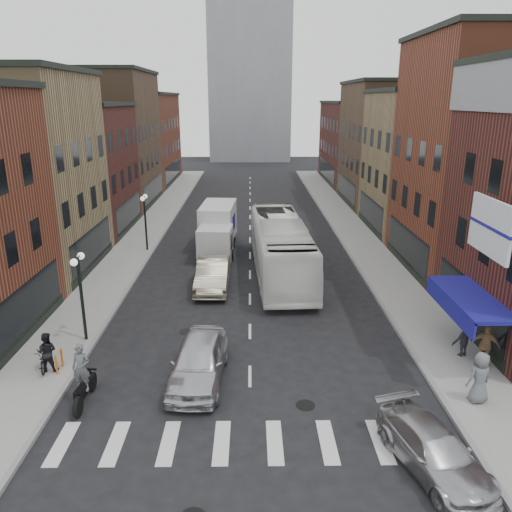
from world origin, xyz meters
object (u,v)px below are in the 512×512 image
at_px(streetlamp_far, 145,212).
at_px(sedan_left_near, 199,361).
at_px(ped_right_b, 486,345).
at_px(motorcycle_rider, 83,376).
at_px(ped_right_c, 480,378).
at_px(sedan_left_far, 213,274).
at_px(billboard_sign, 492,229).
at_px(parked_bicycle, 45,357).
at_px(box_truck, 217,230).
at_px(transit_bus, 281,247).
at_px(ped_right_a, 464,338).
at_px(streetlamp_near, 80,282).
at_px(curb_car, 434,451).
at_px(bike_rack, 59,361).
at_px(ped_left_solo, 47,352).

height_order(streetlamp_far, sedan_left_near, streetlamp_far).
bearing_deg(ped_right_b, motorcycle_rider, 39.22).
xyz_separation_m(sedan_left_near, ped_right_c, (10.12, -1.75, 0.26)).
distance_m(sedan_left_far, ped_right_b, 14.86).
xyz_separation_m(billboard_sign, sedan_left_far, (-10.73, 10.21, -5.29)).
bearing_deg(parked_bicycle, box_truck, 57.71).
height_order(transit_bus, ped_right_c, transit_bus).
xyz_separation_m(streetlamp_far, ped_right_a, (16.36, -15.67, -1.95)).
xyz_separation_m(streetlamp_near, box_truck, (5.08, 14.10, -1.31)).
height_order(motorcycle_rider, transit_bus, transit_bus).
height_order(streetlamp_near, sedan_left_far, streetlamp_near).
bearing_deg(transit_bus, streetlamp_far, 148.97).
bearing_deg(sedan_left_near, curb_car, -30.35).
bearing_deg(sedan_left_near, motorcycle_rider, -155.40).
distance_m(bike_rack, curb_car, 14.16).
bearing_deg(bike_rack, streetlamp_near, 85.76).
relative_size(bike_rack, box_truck, 0.11).
distance_m(curb_car, ped_right_a, 7.50).
xyz_separation_m(billboard_sign, ped_right_c, (-0.44, -1.52, -5.03)).
distance_m(billboard_sign, ped_right_b, 5.25).
bearing_deg(billboard_sign, streetlamp_near, 167.65).
bearing_deg(streetlamp_far, curb_car, -60.07).
height_order(sedan_left_near, ped_right_b, ped_right_b).
height_order(transit_bus, sedan_left_far, transit_bus).
xyz_separation_m(sedan_left_near, parked_bicycle, (-6.24, 0.78, -0.24)).
bearing_deg(ped_right_a, streetlamp_far, -63.51).
bearing_deg(sedan_left_far, streetlamp_near, -127.77).
xyz_separation_m(ped_right_a, ped_right_b, (0.54, -0.85, 0.09)).
bearing_deg(streetlamp_near, bike_rack, -94.24).
distance_m(motorcycle_rider, ped_right_c, 14.09).
relative_size(streetlamp_near, curb_car, 0.92).
bearing_deg(ped_right_c, curb_car, 32.94).
relative_size(box_truck, curb_car, 1.71).
bearing_deg(ped_right_b, box_truck, -23.71).
bearing_deg(motorcycle_rider, bike_rack, 134.38).
bearing_deg(streetlamp_near, curb_car, -32.81).
bearing_deg(parked_bicycle, sedan_left_far, 43.81).
relative_size(sedan_left_far, curb_car, 1.16).
distance_m(transit_bus, parked_bicycle, 15.34).
distance_m(streetlamp_near, ped_right_c, 16.44).
relative_size(ped_right_a, ped_right_c, 0.85).
distance_m(ped_right_b, ped_right_c, 2.85).
bearing_deg(billboard_sign, box_truck, 121.79).
distance_m(ped_left_solo, ped_right_a, 17.03).
distance_m(billboard_sign, streetlamp_near, 16.68).
bearing_deg(ped_right_a, sedan_left_near, -11.42).
height_order(curb_car, ped_right_b, ped_right_b).
distance_m(motorcycle_rider, transit_bus, 15.86).
height_order(sedan_left_near, ped_right_a, ped_right_a).
relative_size(motorcycle_rider, transit_bus, 0.19).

